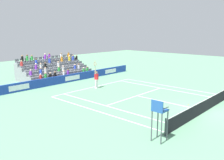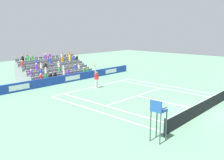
{
  "view_description": "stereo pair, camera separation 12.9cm",
  "coord_description": "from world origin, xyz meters",
  "px_view_note": "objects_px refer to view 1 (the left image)",
  "views": [
    {
      "loc": [
        17.55,
        6.51,
        5.91
      ],
      "look_at": [
        0.19,
        -9.32,
        1.1
      ],
      "focal_mm": 39.27,
      "sensor_mm": 36.0,
      "label": 1
    },
    {
      "loc": [
        17.47,
        6.61,
        5.91
      ],
      "look_at": [
        0.19,
        -9.32,
        1.1
      ],
      "focal_mm": 39.27,
      "sensor_mm": 36.0,
      "label": 2
    }
  ],
  "objects_px": {
    "umpire_chair": "(159,114)",
    "loose_tennis_ball": "(188,105)",
    "tennis_player": "(96,79)",
    "tennis_net": "(207,105)"
  },
  "relations": [
    {
      "from": "umpire_chair",
      "to": "loose_tennis_ball",
      "type": "xyz_separation_m",
      "value": [
        -7.21,
        -1.68,
        -1.49
      ]
    },
    {
      "from": "tennis_player",
      "to": "umpire_chair",
      "type": "xyz_separation_m",
      "value": [
        6.37,
        11.38,
        0.53
      ]
    },
    {
      "from": "tennis_player",
      "to": "tennis_net",
      "type": "bearing_deg",
      "value": 91.95
    },
    {
      "from": "tennis_player",
      "to": "loose_tennis_ball",
      "type": "xyz_separation_m",
      "value": [
        -0.84,
        9.69,
        -0.96
      ]
    },
    {
      "from": "tennis_net",
      "to": "loose_tennis_ball",
      "type": "bearing_deg",
      "value": -105.65
    },
    {
      "from": "umpire_chair",
      "to": "tennis_player",
      "type": "bearing_deg",
      "value": -119.27
    },
    {
      "from": "tennis_player",
      "to": "umpire_chair",
      "type": "height_order",
      "value": "tennis_player"
    },
    {
      "from": "tennis_player",
      "to": "umpire_chair",
      "type": "relative_size",
      "value": 1.22
    },
    {
      "from": "tennis_net",
      "to": "umpire_chair",
      "type": "bearing_deg",
      "value": 0.5
    },
    {
      "from": "tennis_player",
      "to": "loose_tennis_ball",
      "type": "relative_size",
      "value": 41.97
    }
  ]
}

